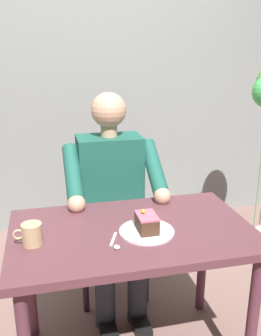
% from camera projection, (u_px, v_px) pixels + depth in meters
% --- Properties ---
extents(cafe_rear_panel, '(6.40, 0.12, 3.00)m').
position_uv_depth(cafe_rear_panel, '(84.00, 43.00, 2.89)').
color(cafe_rear_panel, gray).
rests_on(cafe_rear_panel, ground).
extents(dining_table, '(1.07, 0.65, 0.71)m').
position_uv_depth(dining_table, '(132.00, 247.00, 1.68)').
color(dining_table, brown).
rests_on(dining_table, ground).
extents(chair, '(0.42, 0.42, 0.91)m').
position_uv_depth(chair, '(108.00, 211.00, 2.31)').
color(chair, '#4D263B').
rests_on(chair, ground).
extents(seated_person, '(0.53, 0.58, 1.24)m').
position_uv_depth(seated_person, '(113.00, 200.00, 2.11)').
color(seated_person, '#1D5A4C').
rests_on(seated_person, ground).
extents(dessert_plate, '(0.24, 0.24, 0.01)m').
position_uv_depth(dessert_plate, '(147.00, 231.00, 1.61)').
color(dessert_plate, white).
rests_on(dessert_plate, dining_table).
extents(cake_slice, '(0.08, 0.12, 0.09)m').
position_uv_depth(cake_slice, '(147.00, 223.00, 1.60)').
color(cake_slice, '#4B2F20').
rests_on(cake_slice, dessert_plate).
extents(coffee_cup, '(0.12, 0.08, 0.09)m').
position_uv_depth(coffee_cup, '(32.00, 234.00, 1.51)').
color(coffee_cup, tan).
rests_on(coffee_cup, dining_table).
extents(dessert_spoon, '(0.05, 0.14, 0.01)m').
position_uv_depth(dessert_spoon, '(115.00, 243.00, 1.52)').
color(dessert_spoon, silver).
rests_on(dessert_spoon, dining_table).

